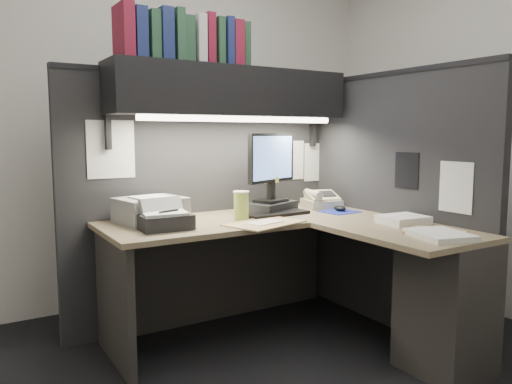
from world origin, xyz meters
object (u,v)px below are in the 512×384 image
(overhead_shelf, at_px, (231,92))
(monitor, at_px, (272,181))
(keyboard, at_px, (277,214))
(telephone, at_px, (321,201))
(printer, at_px, (151,210))
(coffee_cup, at_px, (241,207))
(notebook_stack, at_px, (165,221))
(desk, at_px, (344,278))

(overhead_shelf, bearing_deg, monitor, -20.90)
(keyboard, xyz_separation_m, telephone, (0.45, 0.13, 0.04))
(overhead_shelf, relative_size, printer, 4.33)
(overhead_shelf, xyz_separation_m, monitor, (0.24, -0.09, -0.57))
(coffee_cup, relative_size, notebook_stack, 0.61)
(keyboard, height_order, printer, printer)
(desk, xyz_separation_m, printer, (-0.86, 0.71, 0.36))
(monitor, relative_size, telephone, 2.18)
(coffee_cup, xyz_separation_m, printer, (-0.48, 0.22, -0.01))
(telephone, height_order, printer, printer)
(desk, distance_m, notebook_stack, 1.04)
(monitor, bearing_deg, notebook_stack, 170.08)
(keyboard, bearing_deg, notebook_stack, 179.50)
(overhead_shelf, bearing_deg, desk, -68.21)
(keyboard, height_order, telephone, telephone)
(printer, bearing_deg, overhead_shelf, -5.52)
(keyboard, relative_size, printer, 1.20)
(desk, bearing_deg, telephone, 61.48)
(desk, height_order, notebook_stack, notebook_stack)
(keyboard, relative_size, coffee_cup, 2.60)
(printer, bearing_deg, monitor, -13.42)
(monitor, distance_m, notebook_stack, 0.85)
(printer, height_order, notebook_stack, printer)
(telephone, bearing_deg, coffee_cup, -153.38)
(desk, relative_size, keyboard, 3.97)
(coffee_cup, xyz_separation_m, notebook_stack, (-0.49, -0.02, -0.04))
(monitor, relative_size, keyboard, 1.20)
(coffee_cup, height_order, notebook_stack, coffee_cup)
(desk, relative_size, telephone, 7.22)
(keyboard, bearing_deg, desk, -83.60)
(printer, distance_m, notebook_stack, 0.24)
(overhead_shelf, distance_m, coffee_cup, 0.74)
(telephone, xyz_separation_m, printer, (-1.21, 0.06, 0.03))
(overhead_shelf, relative_size, monitor, 3.01)
(desk, xyz_separation_m, monitor, (-0.06, 0.66, 0.49))
(overhead_shelf, relative_size, keyboard, 3.62)
(monitor, distance_m, coffee_cup, 0.39)
(monitor, distance_m, printer, 0.81)
(monitor, relative_size, printer, 1.44)
(monitor, bearing_deg, overhead_shelf, 136.27)
(coffee_cup, height_order, printer, coffee_cup)
(monitor, height_order, notebook_stack, monitor)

